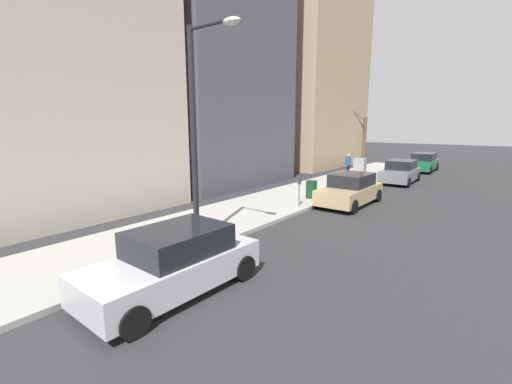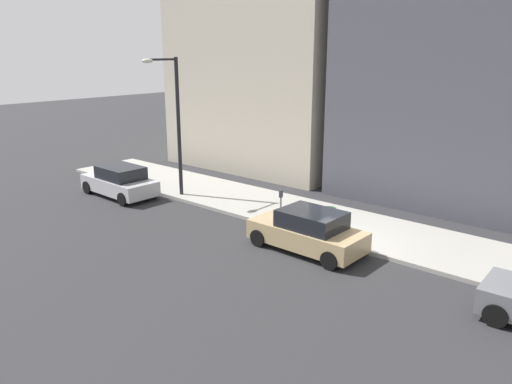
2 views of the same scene
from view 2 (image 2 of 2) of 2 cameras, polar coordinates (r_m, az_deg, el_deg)
The scene contains 8 objects.
ground_plane at distance 18.67m, azimuth 9.30°, elevation -6.16°, with size 120.00×120.00×0.00m, color #2B2B2D.
sidewalk at distance 20.28m, azimuth 12.28°, elevation -4.28°, with size 4.00×36.00×0.15m, color #9E9B93.
parked_car_tan at distance 17.91m, azimuth 5.96°, elevation -4.48°, with size 1.97×4.22×1.52m.
parked_car_silver at distance 25.37m, azimuth -15.30°, elevation 1.16°, with size 2.01×4.24×1.52m.
parking_meter at distance 20.29m, azimuth 2.85°, elevation -1.22°, with size 0.14×0.10×1.35m.
streetlamp at distance 23.78m, azimuth -9.38°, elevation 8.62°, with size 1.97×0.32×6.50m.
trash_bin at distance 19.66m, azimuth 8.30°, elevation -3.09°, with size 0.56×0.56×0.90m, color #14381E.
office_tower_right at distance 32.50m, azimuth 3.94°, elevation 18.42°, with size 11.14×11.14×16.78m, color #BCB29E.
Camera 2 is at (-14.92, -8.82, 6.94)m, focal length 35.00 mm.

